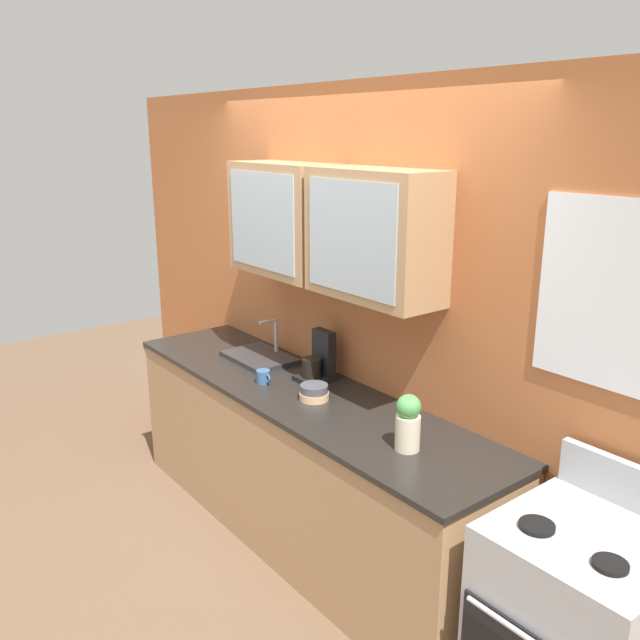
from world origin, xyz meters
The scene contains 9 objects.
ground_plane centered at (0.00, 0.00, 0.00)m, with size 10.00×10.00×0.00m, color brown.
back_wall_unit centered at (0.01, 0.35, 1.38)m, with size 5.06×0.42×2.57m.
counter centered at (0.00, 0.00, 0.46)m, with size 2.72×0.67×0.92m.
stove_range centered at (1.75, 0.00, 0.47)m, with size 0.62×0.65×1.10m.
sink_faucet centered at (-0.56, 0.10, 0.94)m, with size 0.46×0.32×0.25m.
bowl_stack centered at (0.16, -0.02, 0.96)m, with size 0.16×0.16×0.08m.
vase centered at (0.88, -0.04, 1.05)m, with size 0.11×0.11×0.27m.
cup_near_sink centered at (-0.21, -0.10, 0.96)m, with size 0.11×0.08×0.08m.
coffee_maker centered at (-0.06, 0.18, 1.03)m, with size 0.17×0.20×0.29m.
Camera 1 is at (2.77, -2.03, 2.31)m, focal length 37.09 mm.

